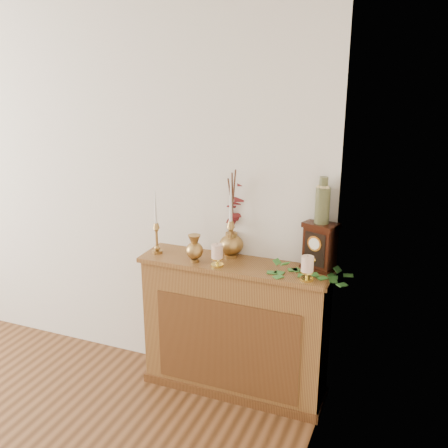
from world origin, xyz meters
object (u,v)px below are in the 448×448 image
at_px(bud_vase, 194,249).
at_px(ceramic_vase, 323,203).
at_px(candlestick_center, 231,233).
at_px(mantel_clock, 320,247).
at_px(ginger_jar, 235,215).
at_px(candlestick_left, 156,233).

distance_m(bud_vase, ceramic_vase, 0.85).
height_order(candlestick_center, mantel_clock, candlestick_center).
height_order(candlestick_center, ginger_jar, ginger_jar).
height_order(bud_vase, ginger_jar, ginger_jar).
relative_size(bud_vase, mantel_clock, 0.61).
bearing_deg(ceramic_vase, bud_vase, -166.43).
xyz_separation_m(candlestick_left, ceramic_vase, (1.05, 0.13, 0.28)).
xyz_separation_m(candlestick_left, bud_vase, (0.30, -0.05, -0.05)).
height_order(bud_vase, ceramic_vase, ceramic_vase).
xyz_separation_m(ginger_jar, mantel_clock, (0.57, -0.06, -0.12)).
relative_size(candlestick_center, bud_vase, 2.80).
bearing_deg(candlestick_left, mantel_clock, 7.00).
relative_size(bud_vase, ginger_jar, 0.31).
relative_size(candlestick_left, bud_vase, 2.37).
height_order(candlestick_left, candlestick_center, candlestick_center).
xyz_separation_m(bud_vase, mantel_clock, (0.75, 0.18, 0.06)).
xyz_separation_m(ginger_jar, ceramic_vase, (0.57, -0.05, 0.16)).
bearing_deg(mantel_clock, bud_vase, -147.52).
bearing_deg(bud_vase, mantel_clock, 13.40).
xyz_separation_m(candlestick_left, mantel_clock, (1.05, 0.13, 0.01)).
bearing_deg(ceramic_vase, mantel_clock, -109.08).
height_order(ginger_jar, ceramic_vase, ginger_jar).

